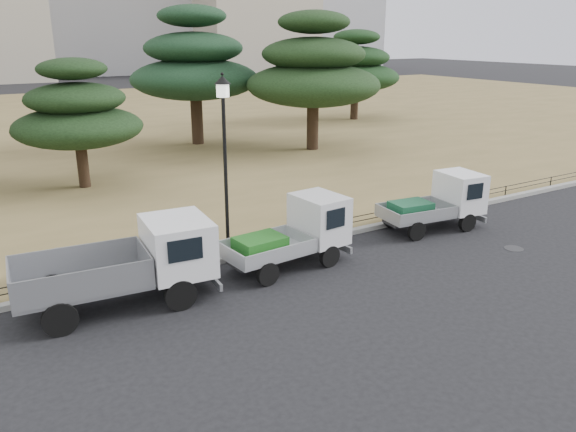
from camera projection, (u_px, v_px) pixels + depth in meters
ground at (325, 279)px, 15.68m from camera, size 220.00×220.00×0.00m
lawn at (84, 128)px, 40.56m from camera, size 120.00×56.00×0.15m
curb at (278, 248)px, 17.77m from camera, size 120.00×0.25×0.16m
truck_large at (128, 262)px, 13.89m from camera, size 4.87×2.25×2.07m
truck_kei_front at (295, 233)px, 16.38m from camera, size 3.85×1.92×1.97m
truck_kei_rear at (439, 202)px, 19.51m from camera, size 3.79×1.94×1.91m
street_lamp at (224, 137)px, 16.11m from camera, size 0.47×0.47×5.27m
pipe_fence at (276, 236)px, 17.78m from camera, size 38.00×0.04×0.40m
tarp_pile at (59, 268)px, 15.14m from camera, size 1.46×1.18×0.88m
manhole at (514, 248)px, 17.90m from camera, size 0.60×0.60×0.01m
pine_center_left at (77, 114)px, 23.62m from camera, size 5.38×5.38×5.47m
pine_center_right at (194, 65)px, 32.88m from camera, size 7.54×7.54×8.00m
pine_east_near at (313, 71)px, 31.31m from camera, size 7.57×7.57×7.64m
pine_east_far at (356, 68)px, 42.94m from camera, size 6.70×6.70×6.74m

